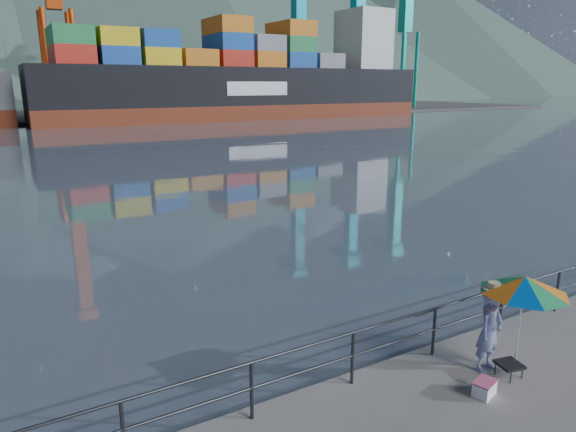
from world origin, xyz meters
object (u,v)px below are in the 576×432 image
object	(u,v)px
cooler_bag	(484,389)
container_ship	(252,80)
beach_umbrella	(524,285)
fisherman	(489,330)

from	to	relation	value
cooler_bag	container_ship	world-z (taller)	container_ship
beach_umbrella	container_ship	xyz separation A→B (m)	(29.53, 70.35, 4.07)
container_ship	beach_umbrella	bearing A→B (deg)	-112.77
beach_umbrella	cooler_bag	world-z (taller)	beach_umbrella
cooler_bag	container_ship	bearing A→B (deg)	50.29
cooler_bag	container_ship	size ratio (longest dim) A/B	0.01
beach_umbrella	container_ship	bearing A→B (deg)	67.23
fisherman	container_ship	distance (m)	76.31
fisherman	beach_umbrella	xyz separation A→B (m)	(0.38, -0.33, 0.94)
beach_umbrella	cooler_bag	size ratio (longest dim) A/B	4.64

